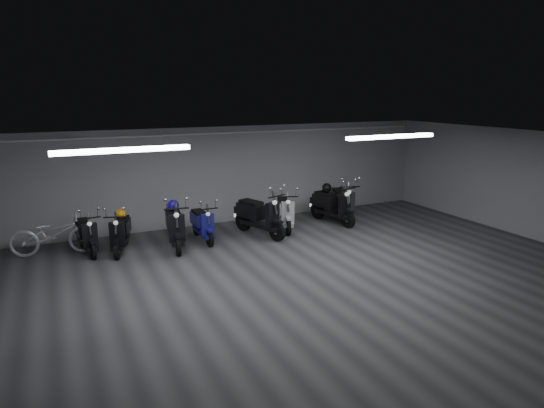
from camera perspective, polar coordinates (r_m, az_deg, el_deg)
name	(u,v)px	position (r m, az deg, el deg)	size (l,w,h in m)	color
floor	(296,285)	(9.46, 2.96, -9.86)	(14.00, 10.00, 0.01)	#373739
ceiling	(298,144)	(8.73, 3.18, 7.32)	(14.00, 10.00, 0.01)	slate
back_wall	(214,176)	(13.50, -7.11, 3.41)	(14.00, 0.01, 2.80)	#959597
front_wall	(539,337)	(5.44, 29.86, -13.92)	(14.00, 0.01, 2.80)	#959597
right_wall	(538,186)	(13.72, 29.76, 1.88)	(0.01, 10.00, 2.80)	#959597
fluor_strip_left	(123,150)	(8.76, -17.78, 6.29)	(2.40, 0.18, 0.08)	white
fluor_strip_right	(391,137)	(11.25, 14.34, 7.98)	(2.40, 0.18, 0.08)	white
conduit	(214,133)	(13.26, -7.15, 8.55)	(0.05, 0.05, 13.60)	white
scooter_0	(86,228)	(11.87, -21.81, -2.79)	(0.55, 1.64, 1.22)	black
scooter_1	(120,227)	(11.69, -18.06, -2.66)	(0.56, 1.67, 1.24)	black
scooter_3	(175,220)	(11.64, -11.80, -1.93)	(0.63, 1.89, 1.41)	black
scooter_4	(202,218)	(12.06, -8.52, -1.75)	(0.54, 1.61, 1.20)	navy
scooter_5	(259,209)	(12.33, -1.55, -0.63)	(0.66, 1.97, 1.46)	black
scooter_6	(285,206)	(12.95, 1.63, -0.29)	(0.59, 1.76, 1.31)	silver
scooter_7	(333,200)	(13.64, 7.43, 0.51)	(0.63, 1.88, 1.40)	black
scooter_9	(343,197)	(13.91, 8.66, 0.82)	(0.65, 1.94, 1.44)	black
bicycle	(53,229)	(12.06, -25.20, -2.81)	(0.68, 1.92, 1.25)	white
helmet_0	(173,205)	(11.81, -11.99, -0.15)	(0.28, 0.28, 0.28)	#1C0D90
helmet_1	(327,188)	(13.76, 6.71, 1.96)	(0.29, 0.29, 0.29)	black
helmet_2	(121,213)	(11.84, -17.97, -1.10)	(0.24, 0.24, 0.24)	orange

